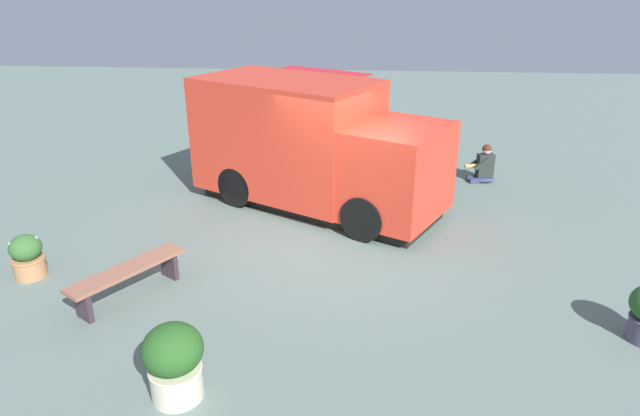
# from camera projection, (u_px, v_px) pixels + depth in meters

# --- Properties ---
(ground_plane) EXTENTS (40.00, 40.00, 0.00)m
(ground_plane) POSITION_uv_depth(u_px,v_px,m) (337.00, 237.00, 10.38)
(ground_plane) COLOR slate
(food_truck) EXTENTS (4.49, 5.55, 2.59)m
(food_truck) POSITION_uv_depth(u_px,v_px,m) (312.00, 148.00, 11.43)
(food_truck) COLOR red
(food_truck) RESTS_ON ground_plane
(person_customer) EXTENTS (0.54, 0.79, 0.91)m
(person_customer) POSITION_uv_depth(u_px,v_px,m) (484.00, 167.00, 13.07)
(person_customer) COLOR #384165
(person_customer) RESTS_ON ground_plane
(planter_flowering_far) EXTENTS (0.52, 0.52, 0.73)m
(planter_flowering_far) POSITION_uv_depth(u_px,v_px,m) (27.00, 256.00, 8.89)
(planter_flowering_far) COLOR tan
(planter_flowering_far) RESTS_ON ground_plane
(planter_flowering_side) EXTENTS (0.69, 0.69, 0.95)m
(planter_flowering_side) POSITION_uv_depth(u_px,v_px,m) (174.00, 361.00, 6.25)
(planter_flowering_side) COLOR beige
(planter_flowering_side) RESTS_ON ground_plane
(plaza_bench) EXTENTS (1.80, 1.35, 0.50)m
(plaza_bench) POSITION_uv_depth(u_px,v_px,m) (128.00, 275.00, 8.30)
(plaza_bench) COLOR #97604B
(plaza_bench) RESTS_ON ground_plane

